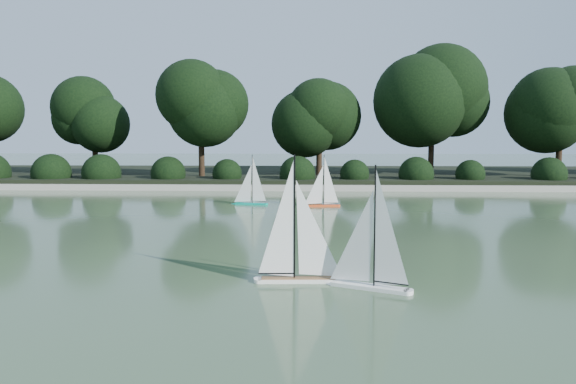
{
  "coord_description": "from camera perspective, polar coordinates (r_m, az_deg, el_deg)",
  "views": [
    {
      "loc": [
        0.58,
        -8.05,
        1.75
      ],
      "look_at": [
        0.24,
        1.94,
        0.7
      ],
      "focal_mm": 35.0,
      "sensor_mm": 36.0,
      "label": 1
    }
  ],
  "objects": [
    {
      "name": "tree_line",
      "position": [
        19.52,
        3.89,
        8.6
      ],
      "size": [
        26.31,
        3.93,
        4.39
      ],
      "color": "black",
      "rests_on": "ground"
    },
    {
      "name": "sailboat_white_b",
      "position": [
        6.66,
        1.8,
        -7.06
      ],
      "size": [
        1.17,
        0.24,
        1.6
      ],
      "color": "white",
      "rests_on": "ground"
    },
    {
      "name": "sailboat_orange",
      "position": [
        13.45,
        3.19,
        -0.6
      ],
      "size": [
        0.97,
        0.22,
        1.32
      ],
      "color": "#F04E1F",
      "rests_on": "ground"
    },
    {
      "name": "far_bank",
      "position": [
        21.12,
        0.36,
        1.65
      ],
      "size": [
        40.0,
        8.0,
        0.3
      ],
      "primitive_type": "cube",
      "color": "black",
      "rests_on": "ground"
    },
    {
      "name": "sailboat_teal",
      "position": [
        13.85,
        -4.09,
        -0.42
      ],
      "size": [
        0.96,
        0.3,
        1.31
      ],
      "color": "#009C83",
      "rests_on": "ground"
    },
    {
      "name": "shrub_hedge",
      "position": [
        18.01,
        0.09,
        1.86
      ],
      "size": [
        29.1,
        1.1,
        1.1
      ],
      "color": "black",
      "rests_on": "ground"
    },
    {
      "name": "pond_coping",
      "position": [
        17.14,
        -0.01,
        0.44
      ],
      "size": [
        40.0,
        0.35,
        0.18
      ],
      "primitive_type": "cube",
      "color": "gray",
      "rests_on": "ground"
    },
    {
      "name": "ground",
      "position": [
        8.26,
        -2.13,
        -6.24
      ],
      "size": [
        80.0,
        80.0,
        0.0
      ],
      "primitive_type": "plane",
      "color": "#33482B",
      "rests_on": "ground"
    },
    {
      "name": "sailboat_white_a",
      "position": [
        6.45,
        7.67,
        -7.64
      ],
      "size": [
        1.05,
        0.6,
        1.49
      ],
      "color": "white",
      "rests_on": "ground"
    }
  ]
}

